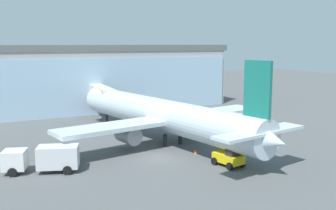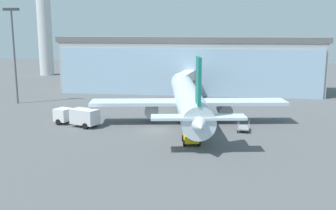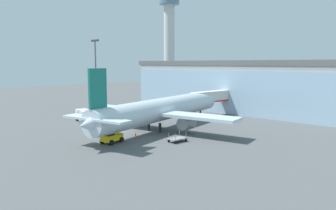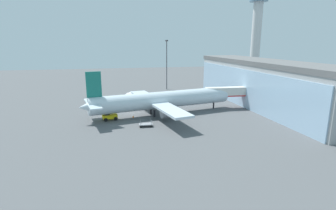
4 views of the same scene
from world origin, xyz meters
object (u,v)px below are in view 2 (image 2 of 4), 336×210
catering_truck (77,116)px  safety_cone_wingtip (100,116)px  jet_bridge (187,78)px  airplane (188,99)px  pushback_tug (191,136)px  apron_light_mast (14,48)px  baggage_cart (243,128)px  safety_cone_nose (189,130)px

catering_truck → safety_cone_wingtip: catering_truck is taller
jet_bridge → catering_truck: jet_bridge is taller
jet_bridge → airplane: bearing=-168.9°
safety_cone_wingtip → pushback_tug: bearing=-35.5°
apron_light_mast → baggage_cart: (43.18, -13.60, -10.29)m
jet_bridge → baggage_cart: jet_bridge is taller
apron_light_mast → catering_truck: bearing=-38.4°
catering_truck → pushback_tug: bearing=179.1°
catering_truck → safety_cone_wingtip: bearing=-86.8°
pushback_tug → apron_light_mast: bearing=48.0°
baggage_cart → pushback_tug: pushback_tug is taller
jet_bridge → safety_cone_wingtip: (-11.50, -20.35, -4.00)m
jet_bridge → airplane: size_ratio=0.36×
safety_cone_nose → pushback_tug: bearing=-80.0°
safety_cone_wingtip → jet_bridge: bearing=60.5°
catering_truck → safety_cone_wingtip: 5.76m
baggage_cart → safety_cone_nose: (-7.53, -2.01, -0.23)m
jet_bridge → airplane: (2.85, -19.66, -0.69)m
catering_truck → pushback_tug: 18.94m
safety_cone_wingtip → catering_truck: bearing=-105.1°
catering_truck → pushback_tug: (17.87, -6.26, -0.49)m
apron_light_mast → airplane: apron_light_mast is taller
airplane → baggage_cart: (8.62, -4.90, -3.07)m
airplane → safety_cone_nose: 7.74m
apron_light_mast → airplane: 36.36m
jet_bridge → baggage_cart: bearing=-152.1°
catering_truck → baggage_cart: 24.49m
apron_light_mast → baggage_cart: size_ratio=6.27×
apron_light_mast → safety_cone_wingtip: bearing=-24.9°
jet_bridge → baggage_cart: (11.47, -24.56, -3.77)m
apron_light_mast → airplane: bearing=-14.1°
pushback_tug → safety_cone_wingtip: bearing=42.5°
baggage_cart → catering_truck: bearing=96.3°
airplane → baggage_cart: 10.38m
apron_light_mast → safety_cone_wingtip: size_ratio=32.94×
airplane → safety_cone_nose: size_ratio=70.48×
pushback_tug → safety_cone_nose: size_ratio=6.37×
safety_cone_nose → safety_cone_wingtip: (-15.44, 6.22, 0.00)m
jet_bridge → safety_cone_wingtip: bearing=153.4°
baggage_cart → safety_cone_nose: size_ratio=5.26×
catering_truck → safety_cone_nose: catering_truck is taller
catering_truck → safety_cone_nose: 16.97m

